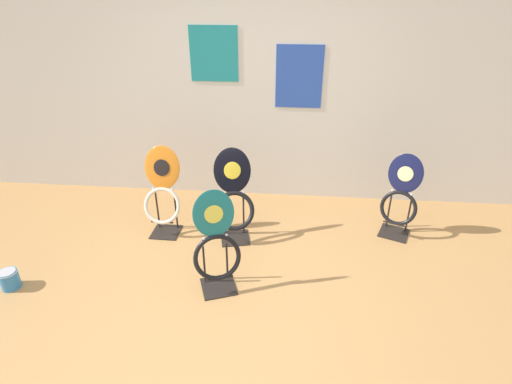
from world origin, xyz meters
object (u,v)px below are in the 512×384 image
toilet_seat_display_teal_sax (216,248)px  toilet_seat_display_navy_moon (400,199)px  toilet_seat_display_jazz_black (234,198)px  toilet_seat_display_orange_sun (163,193)px  paint_can (9,279)px

toilet_seat_display_teal_sax → toilet_seat_display_navy_moon: bearing=30.6°
toilet_seat_display_teal_sax → toilet_seat_display_navy_moon: toilet_seat_display_teal_sax is taller
toilet_seat_display_jazz_black → toilet_seat_display_orange_sun: 0.72m
toilet_seat_display_orange_sun → paint_can: size_ratio=5.48×
toilet_seat_display_navy_moon → toilet_seat_display_teal_sax: bearing=-149.4°
toilet_seat_display_orange_sun → toilet_seat_display_teal_sax: bearing=-49.5°
toilet_seat_display_jazz_black → paint_can: (-1.79, -0.94, -0.36)m
toilet_seat_display_jazz_black → toilet_seat_display_teal_sax: size_ratio=1.01×
toilet_seat_display_jazz_black → toilet_seat_display_navy_moon: toilet_seat_display_jazz_black is taller
toilet_seat_display_jazz_black → toilet_seat_display_orange_sun: size_ratio=1.00×
toilet_seat_display_jazz_black → toilet_seat_display_orange_sun: bearing=177.4°
paint_can → toilet_seat_display_jazz_black: bearing=27.8°
toilet_seat_display_teal_sax → toilet_seat_display_navy_moon: size_ratio=1.04×
toilet_seat_display_jazz_black → toilet_seat_display_orange_sun: (-0.72, 0.03, 0.00)m
toilet_seat_display_navy_moon → toilet_seat_display_jazz_black: bearing=-172.7°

